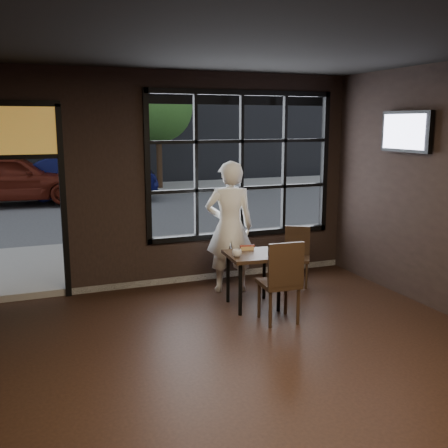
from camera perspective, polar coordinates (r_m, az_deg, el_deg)
name	(u,v)px	position (r m, az deg, el deg)	size (l,w,h in m)	color
floor	(270,390)	(5.15, 5.00, -17.59)	(6.00, 7.00, 0.02)	black
ceiling	(276,28)	(4.59, 5.71, 20.48)	(6.00, 7.00, 0.02)	black
window_frame	(241,165)	(8.23, 1.91, 6.44)	(3.06, 0.12, 2.28)	black
stained_transom	(12,130)	(7.54, -22.12, 9.43)	(1.20, 0.06, 0.70)	orange
street_asphalt	(62,172)	(28.22, -17.18, 5.45)	(60.00, 41.00, 0.04)	#545456
building_across	(55,13)	(27.58, -17.95, 21.01)	(28.00, 12.00, 15.00)	#5B5956
cafe_table	(253,280)	(7.08, 3.15, -6.11)	(0.68, 0.68, 0.74)	black
chair_near	(279,281)	(6.56, 5.98, -6.14)	(0.46, 0.46, 1.05)	black
chair_window	(297,257)	(8.04, 7.92, -3.57)	(0.38, 0.38, 0.89)	black
man	(229,227)	(7.60, 0.60, -0.33)	(0.70, 0.46, 1.92)	white
hotdog	(247,248)	(7.17, 2.53, -2.61)	(0.20, 0.08, 0.06)	tan
cup	(237,253)	(6.79, 1.42, -3.20)	(0.12, 0.12, 0.10)	silver
tv	(406,132)	(7.68, 19.23, 9.48)	(0.11, 0.96, 0.56)	black
navy_car	(89,176)	(17.12, -14.48, 5.10)	(1.49, 4.28, 1.41)	black
maroon_car	(12,178)	(16.83, -22.08, 4.65)	(1.73, 4.30, 1.47)	#51160C
tree_left	(9,98)	(19.48, -22.35, 12.61)	(2.73, 2.73, 4.66)	#332114
tree_right	(158,108)	(19.34, -7.18, 12.44)	(2.48, 2.48, 4.23)	#332114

